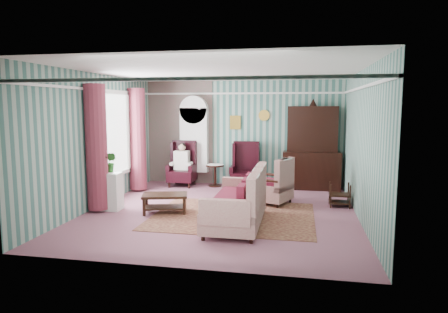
% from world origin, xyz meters
% --- Properties ---
extents(floor, '(6.00, 6.00, 0.00)m').
position_xyz_m(floor, '(0.00, 0.00, 0.00)').
color(floor, '#844D5C').
rests_on(floor, ground).
extents(room_shell, '(5.53, 6.02, 2.91)m').
position_xyz_m(room_shell, '(-0.62, 0.18, 2.01)').
color(room_shell, '#39695F').
rests_on(room_shell, ground).
extents(bookcase, '(0.80, 0.28, 2.24)m').
position_xyz_m(bookcase, '(-1.35, 2.84, 1.12)').
color(bookcase, white).
rests_on(bookcase, floor).
extents(dresser_hutch, '(1.50, 0.56, 2.36)m').
position_xyz_m(dresser_hutch, '(1.90, 2.72, 1.18)').
color(dresser_hutch, black).
rests_on(dresser_hutch, floor).
extents(wingback_left, '(0.76, 0.80, 1.25)m').
position_xyz_m(wingback_left, '(-1.60, 2.45, 0.62)').
color(wingback_left, black).
rests_on(wingback_left, floor).
extents(wingback_right, '(0.76, 0.80, 1.25)m').
position_xyz_m(wingback_right, '(0.15, 2.45, 0.62)').
color(wingback_right, black).
rests_on(wingback_right, floor).
extents(seated_woman, '(0.44, 0.40, 1.18)m').
position_xyz_m(seated_woman, '(-1.60, 2.45, 0.59)').
color(seated_woman, silver).
rests_on(seated_woman, floor).
extents(round_side_table, '(0.50, 0.50, 0.60)m').
position_xyz_m(round_side_table, '(-0.70, 2.60, 0.30)').
color(round_side_table, black).
rests_on(round_side_table, floor).
extents(nest_table, '(0.45, 0.38, 0.54)m').
position_xyz_m(nest_table, '(2.47, 0.90, 0.27)').
color(nest_table, black).
rests_on(nest_table, floor).
extents(plant_stand, '(0.55, 0.35, 0.80)m').
position_xyz_m(plant_stand, '(-2.40, -0.30, 0.40)').
color(plant_stand, white).
rests_on(plant_stand, floor).
extents(rug, '(3.20, 2.60, 0.01)m').
position_xyz_m(rug, '(0.30, -0.30, 0.01)').
color(rug, '#471A17').
rests_on(rug, floor).
extents(sofa, '(1.08, 2.15, 0.90)m').
position_xyz_m(sofa, '(0.45, -0.89, 0.45)').
color(sofa, '#B3A48B').
rests_on(sofa, floor).
extents(floral_armchair, '(1.14, 1.14, 0.94)m').
position_xyz_m(floral_armchair, '(0.97, 0.91, 0.47)').
color(floral_armchair, beige).
rests_on(floral_armchair, floor).
extents(coffee_table, '(1.03, 0.77, 0.39)m').
position_xyz_m(coffee_table, '(-1.13, -0.31, 0.20)').
color(coffee_table, black).
rests_on(coffee_table, floor).
extents(potted_plant_a, '(0.40, 0.37, 0.37)m').
position_xyz_m(potted_plant_a, '(-2.46, -0.41, 0.99)').
color(potted_plant_a, '#27531A').
rests_on(potted_plant_a, plant_stand).
extents(potted_plant_b, '(0.26, 0.23, 0.43)m').
position_xyz_m(potted_plant_b, '(-2.36, -0.21, 1.01)').
color(potted_plant_b, '#1A561E').
rests_on(potted_plant_b, plant_stand).
extents(potted_plant_c, '(0.23, 0.23, 0.38)m').
position_xyz_m(potted_plant_c, '(-2.48, -0.26, 0.99)').
color(potted_plant_c, '#1E4C17').
rests_on(potted_plant_c, plant_stand).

